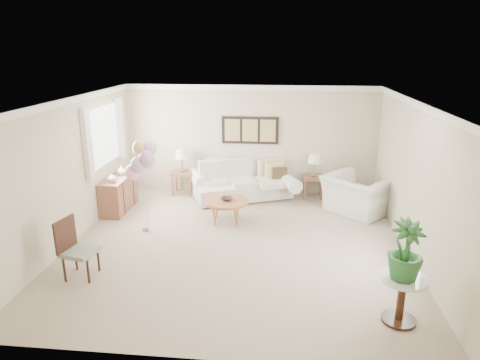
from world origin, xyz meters
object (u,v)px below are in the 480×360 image
Objects in this scene: armchair at (357,195)px; balloon_cluster at (142,159)px; sofa at (243,183)px; accent_chair at (75,247)px; coffee_table at (226,202)px.

balloon_cluster is at bearing 62.10° from armchair.
armchair is at bearing -15.73° from sofa.
sofa is 2.88× the size of accent_chair.
armchair is at bearing 15.70° from coffee_table.
accent_chair is (-4.74, -3.18, 0.09)m from armchair.
armchair is at bearing 33.85° from accent_chair.
sofa is 2.91m from balloon_cluster.
accent_chair is at bearing -119.85° from sofa.
coffee_table is 0.73× the size of armchair.
balloon_cluster reaches higher than sofa.
balloon_cluster is at bearing -157.03° from coffee_table.
accent_chair is (-2.23, -3.89, 0.14)m from sofa.
accent_chair is at bearing -129.91° from coffee_table.
balloon_cluster is (-4.20, -1.39, 1.04)m from armchair.
coffee_table is at bearing -98.14° from sofa.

